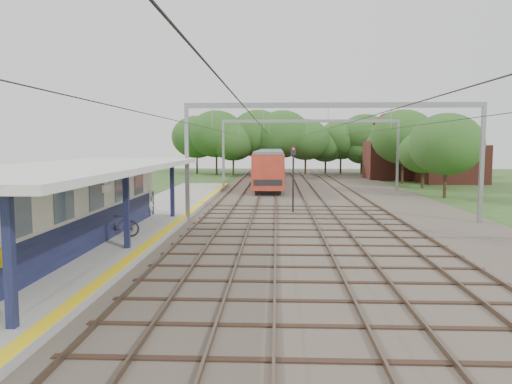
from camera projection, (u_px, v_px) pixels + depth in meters
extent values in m
plane|color=#2D4C1E|center=(267.00, 304.00, 14.44)|extent=(160.00, 160.00, 0.00)
cube|color=#473D33|center=(319.00, 196.00, 44.10)|extent=(18.00, 90.00, 0.10)
cube|color=gray|center=(142.00, 222.00, 28.65)|extent=(5.00, 52.00, 0.35)
cube|color=yellow|center=(180.00, 219.00, 28.54)|extent=(0.45, 52.00, 0.01)
cube|color=beige|center=(65.00, 204.00, 21.57)|extent=(3.20, 18.00, 3.40)
cube|color=#121639|center=(102.00, 227.00, 21.60)|extent=(0.06, 18.00, 1.40)
cube|color=slate|center=(102.00, 192.00, 21.45)|extent=(0.05, 16.00, 1.30)
cube|color=yellow|center=(3.00, 257.00, 13.59)|extent=(0.18, 0.38, 0.50)
cube|color=#121639|center=(10.00, 260.00, 11.51)|extent=(0.22, 0.22, 3.20)
cube|color=#121639|center=(126.00, 209.00, 20.46)|extent=(0.22, 0.22, 3.20)
cube|color=#121639|center=(172.00, 190.00, 29.41)|extent=(0.22, 0.22, 3.20)
cube|color=silver|center=(80.00, 168.00, 20.37)|extent=(6.40, 20.00, 0.24)
cube|color=white|center=(107.00, 188.00, 18.37)|extent=(0.06, 0.85, 0.26)
cube|color=brown|center=(226.00, 194.00, 44.43)|extent=(0.07, 88.00, 0.15)
cube|color=brown|center=(242.00, 194.00, 44.37)|extent=(0.07, 88.00, 0.15)
cube|color=brown|center=(260.00, 194.00, 44.30)|extent=(0.07, 88.00, 0.15)
cube|color=brown|center=(276.00, 194.00, 44.24)|extent=(0.07, 88.00, 0.15)
cube|color=brown|center=(302.00, 194.00, 44.15)|extent=(0.07, 88.00, 0.15)
cube|color=brown|center=(318.00, 194.00, 44.09)|extent=(0.07, 88.00, 0.15)
cube|color=brown|center=(343.00, 195.00, 44.00)|extent=(0.07, 88.00, 0.15)
cube|color=brown|center=(359.00, 195.00, 43.94)|extent=(0.07, 88.00, 0.15)
cube|color=gray|center=(187.00, 163.00, 29.22)|extent=(0.22, 0.22, 7.00)
cube|color=gray|center=(482.00, 164.00, 28.52)|extent=(0.22, 0.22, 7.00)
cube|color=gray|center=(333.00, 105.00, 28.55)|extent=(17.00, 0.20, 0.30)
cube|color=gray|center=(223.00, 155.00, 49.11)|extent=(0.22, 0.22, 7.00)
cube|color=gray|center=(398.00, 156.00, 48.41)|extent=(0.22, 0.22, 7.00)
cube|color=gray|center=(310.00, 121.00, 48.44)|extent=(17.00, 0.20, 0.30)
cylinder|color=black|center=(234.00, 134.00, 43.89)|extent=(0.02, 88.00, 0.02)
cylinder|color=black|center=(268.00, 134.00, 43.76)|extent=(0.02, 88.00, 0.02)
cylinder|color=black|center=(310.00, 134.00, 43.61)|extent=(0.02, 88.00, 0.02)
cylinder|color=black|center=(352.00, 134.00, 43.46)|extent=(0.02, 88.00, 0.02)
cylinder|color=#382619|center=(209.00, 165.00, 75.38)|extent=(0.28, 0.28, 2.88)
ellipsoid|color=#1D4E1C|center=(209.00, 142.00, 75.04)|extent=(6.72, 6.72, 5.76)
cylinder|color=#382619|center=(249.00, 166.00, 77.13)|extent=(0.28, 0.28, 2.52)
ellipsoid|color=#1D4E1C|center=(249.00, 146.00, 76.84)|extent=(5.88, 5.88, 5.04)
cylinder|color=#382619|center=(288.00, 164.00, 73.87)|extent=(0.28, 0.28, 3.24)
ellipsoid|color=#1D4E1C|center=(289.00, 137.00, 73.49)|extent=(7.56, 7.56, 6.48)
cylinder|color=#382619|center=(328.00, 166.00, 75.63)|extent=(0.28, 0.28, 2.70)
ellipsoid|color=#1D4E1C|center=(328.00, 144.00, 75.31)|extent=(6.30, 6.30, 5.40)
cylinder|color=#382619|center=(414.00, 177.00, 51.50)|extent=(0.28, 0.28, 2.52)
ellipsoid|color=#1D4E1C|center=(415.00, 147.00, 51.21)|extent=(5.88, 5.88, 5.04)
cylinder|color=#382619|center=(386.00, 168.00, 67.38)|extent=(0.28, 0.28, 2.88)
ellipsoid|color=#1D4E1C|center=(386.00, 141.00, 67.04)|extent=(6.72, 6.72, 5.76)
cube|color=brown|center=(452.00, 164.00, 59.09)|extent=(7.00, 6.00, 4.50)
cube|color=maroon|center=(453.00, 137.00, 58.79)|extent=(4.99, 6.12, 4.99)
cube|color=brown|center=(397.00, 160.00, 65.24)|extent=(8.00, 6.00, 5.00)
cube|color=maroon|center=(398.00, 134.00, 64.92)|extent=(5.52, 6.12, 5.52)
imported|color=silver|center=(148.00, 201.00, 29.54)|extent=(0.75, 0.57, 1.86)
imported|color=black|center=(118.00, 224.00, 23.04)|extent=(1.99, 0.58, 1.19)
cube|color=black|center=(269.00, 185.00, 52.17)|extent=(2.31, 16.52, 0.44)
cube|color=#A92B19|center=(269.00, 168.00, 52.00)|extent=(2.89, 17.96, 3.14)
cube|color=black|center=(269.00, 165.00, 51.97)|extent=(2.93, 16.52, 0.90)
cube|color=slate|center=(269.00, 152.00, 51.84)|extent=(2.66, 17.96, 0.28)
cube|color=black|center=(271.00, 174.00, 70.63)|extent=(2.31, 16.52, 0.44)
cube|color=#A92B19|center=(271.00, 162.00, 70.46)|extent=(2.89, 17.96, 3.14)
cube|color=black|center=(271.00, 159.00, 70.43)|extent=(2.93, 16.52, 0.90)
cube|color=slate|center=(271.00, 150.00, 70.29)|extent=(2.66, 17.96, 0.28)
cylinder|color=black|center=(293.00, 183.00, 32.94)|extent=(0.14, 0.14, 4.06)
cube|color=black|center=(293.00, 151.00, 32.74)|extent=(0.34, 0.25, 0.56)
sphere|color=red|center=(293.00, 149.00, 32.62)|extent=(0.14, 0.14, 0.14)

